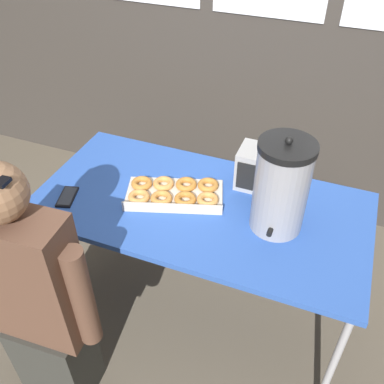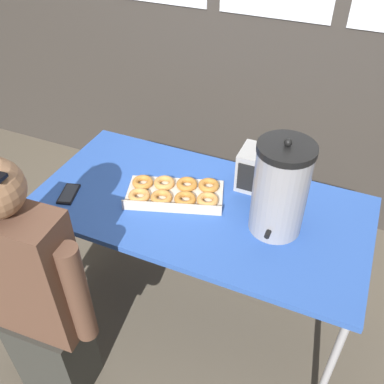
{
  "view_description": "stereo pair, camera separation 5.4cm",
  "coord_description": "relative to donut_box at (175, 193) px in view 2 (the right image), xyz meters",
  "views": [
    {
      "loc": [
        0.51,
        -1.39,
        2.04
      ],
      "look_at": [
        -0.04,
        0.0,
        0.81
      ],
      "focal_mm": 40.0,
      "sensor_mm": 36.0,
      "label": 1
    },
    {
      "loc": [
        0.56,
        -1.37,
        2.04
      ],
      "look_at": [
        -0.04,
        0.0,
        0.81
      ],
      "focal_mm": 40.0,
      "sensor_mm": 36.0,
      "label": 2
    }
  ],
  "objects": [
    {
      "name": "donut_box",
      "position": [
        0.0,
        0.0,
        0.0
      ],
      "size": [
        0.5,
        0.36,
        0.05
      ],
      "rotation": [
        0.0,
        0.0,
        0.31
      ],
      "color": "beige",
      "rests_on": "folding_table"
    },
    {
      "name": "back_wall",
      "position": [
        0.13,
        1.08,
        0.56
      ],
      "size": [
        6.0,
        0.11,
        2.65
      ],
      "color": "#38332D",
      "rests_on": "ground"
    },
    {
      "name": "person_seated",
      "position": [
        -0.31,
        -0.67,
        -0.14
      ],
      "size": [
        0.53,
        0.23,
        1.29
      ],
      "rotation": [
        0.0,
        0.0,
        3.2
      ],
      "color": "#33332D",
      "rests_on": "ground"
    },
    {
      "name": "cell_phone",
      "position": [
        -0.46,
        -0.19,
        -0.02
      ],
      "size": [
        0.11,
        0.16,
        0.01
      ],
      "rotation": [
        0.0,
        0.0,
        0.28
      ],
      "color": "black",
      "rests_on": "folding_table"
    },
    {
      "name": "coffee_urn",
      "position": [
        0.48,
        -0.01,
        0.19
      ],
      "size": [
        0.23,
        0.26,
        0.45
      ],
      "color": "#939399",
      "rests_on": "folding_table"
    },
    {
      "name": "folding_table",
      "position": [
        0.13,
        -0.01,
        -0.07
      ],
      "size": [
        1.53,
        0.76,
        0.75
      ],
      "color": "#2D56B2",
      "rests_on": "ground"
    },
    {
      "name": "space_heater",
      "position": [
        0.32,
        0.23,
        0.08
      ],
      "size": [
        0.16,
        0.17,
        0.2
      ],
      "color": "#9E9E9E",
      "rests_on": "folding_table"
    },
    {
      "name": "ground_plane",
      "position": [
        0.13,
        -0.01,
        -0.77
      ],
      "size": [
        12.0,
        12.0,
        0.0
      ],
      "primitive_type": "plane",
      "color": "brown"
    }
  ]
}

